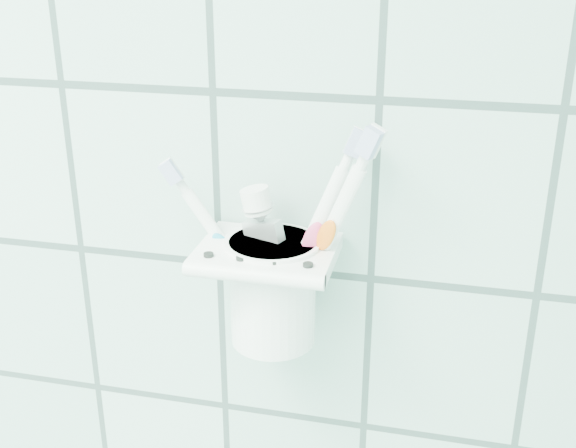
# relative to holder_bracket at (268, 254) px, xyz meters

# --- Properties ---
(holder_bracket) EXTENTS (0.12, 0.10, 0.04)m
(holder_bracket) POSITION_rel_holder_bracket_xyz_m (0.00, 0.00, 0.00)
(holder_bracket) COLOR white
(holder_bracket) RESTS_ON wall_back
(cup) EXTENTS (0.08, 0.08, 0.10)m
(cup) POSITION_rel_holder_bracket_xyz_m (0.00, 0.00, -0.03)
(cup) COLOR white
(cup) RESTS_ON holder_bracket
(toothbrush_pink) EXTENTS (0.09, 0.02, 0.17)m
(toothbrush_pink) POSITION_rel_holder_bracket_xyz_m (0.01, 0.01, 0.01)
(toothbrush_pink) COLOR white
(toothbrush_pink) RESTS_ON cup
(toothbrush_blue) EXTENTS (0.07, 0.05, 0.20)m
(toothbrush_blue) POSITION_rel_holder_bracket_xyz_m (0.00, -0.02, 0.03)
(toothbrush_blue) COLOR white
(toothbrush_blue) RESTS_ON cup
(toothbrush_orange) EXTENTS (0.08, 0.03, 0.21)m
(toothbrush_orange) POSITION_rel_holder_bracket_xyz_m (0.01, 0.01, 0.03)
(toothbrush_orange) COLOR white
(toothbrush_orange) RESTS_ON cup
(toothpaste_tube) EXTENTS (0.06, 0.04, 0.14)m
(toothpaste_tube) POSITION_rel_holder_bracket_xyz_m (0.01, 0.01, 0.00)
(toothpaste_tube) COLOR silver
(toothpaste_tube) RESTS_ON cup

